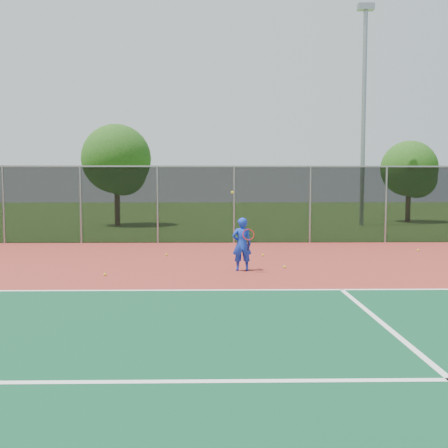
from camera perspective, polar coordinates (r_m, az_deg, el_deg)
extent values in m
plane|color=#305A19|center=(7.92, 4.35, -12.25)|extent=(120.00, 120.00, 0.00)
cube|color=maroon|center=(9.84, 3.27, -8.86)|extent=(30.00, 20.00, 0.02)
cube|color=white|center=(11.12, 13.30, -7.31)|extent=(22.00, 0.10, 0.00)
cube|color=black|center=(19.58, 1.15, 2.22)|extent=(30.00, 0.04, 3.00)
cube|color=gray|center=(19.58, 1.16, 6.61)|extent=(30.00, 0.06, 0.06)
imported|color=#1537C8|center=(13.17, 2.05, -2.33)|extent=(0.54, 0.37, 1.41)
cylinder|color=black|center=(12.93, 2.78, -2.50)|extent=(0.03, 0.15, 0.27)
torus|color=#A51414|center=(12.80, 2.81, -1.22)|extent=(0.30, 0.13, 0.29)
sphere|color=yellow|center=(13.16, 0.96, 3.65)|extent=(0.07, 0.07, 0.07)
sphere|color=yellow|center=(12.86, -13.44, -5.63)|extent=(0.07, 0.07, 0.07)
sphere|color=yellow|center=(16.14, -6.60, -3.50)|extent=(0.07, 0.07, 0.07)
sphere|color=yellow|center=(18.40, 21.29, -2.80)|extent=(0.07, 0.07, 0.07)
sphere|color=yellow|center=(15.98, 4.47, -3.56)|extent=(0.07, 0.07, 0.07)
sphere|color=yellow|center=(13.76, 6.95, -4.88)|extent=(0.07, 0.07, 0.07)
cylinder|color=gray|center=(29.48, 15.65, 11.41)|extent=(0.24, 0.24, 11.88)
cube|color=gray|center=(30.84, 15.91, 22.75)|extent=(0.90, 0.40, 0.35)
cylinder|color=#382214|center=(28.92, -12.10, 1.99)|extent=(0.30, 0.30, 2.19)
sphere|color=#1D4713|center=(28.93, -12.19, 7.29)|extent=(3.89, 3.89, 3.89)
sphere|color=#1D4713|center=(28.53, -11.49, 5.87)|extent=(2.68, 2.68, 2.68)
cylinder|color=#382214|center=(33.07, 20.28, 1.88)|extent=(0.30, 0.30, 1.93)
sphere|color=#1D4713|center=(33.06, 20.39, 5.96)|extent=(3.43, 3.43, 3.43)
sphere|color=#1D4713|center=(32.92, 21.20, 4.83)|extent=(2.36, 2.36, 2.36)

